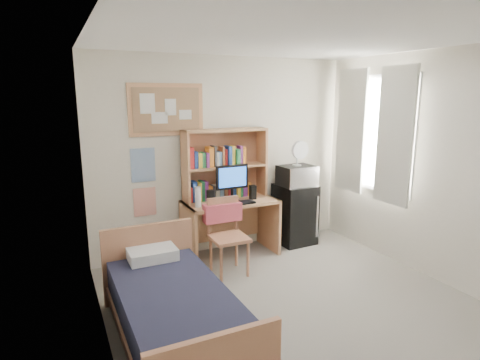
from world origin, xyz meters
name	(u,v)px	position (x,y,z in m)	size (l,w,h in m)	color
floor	(312,321)	(0.00, 0.00, -0.01)	(3.60, 4.20, 0.02)	gray
ceiling	(324,32)	(0.00, 0.00, 2.60)	(3.60, 4.20, 0.02)	white
wall_back	(224,155)	(0.00, 2.10, 1.30)	(3.60, 0.04, 2.60)	white
wall_left	(105,212)	(-1.80, 0.00, 1.30)	(0.04, 4.20, 2.60)	white
wall_right	(455,171)	(1.80, 0.00, 1.30)	(0.04, 4.20, 2.60)	white
window_unit	(373,134)	(1.75, 1.20, 1.60)	(0.10, 1.40, 1.70)	white
curtain_left	(395,136)	(1.72, 0.80, 1.60)	(0.04, 0.55, 1.70)	silver
curtain_right	(351,131)	(1.72, 1.60, 1.60)	(0.04, 0.55, 1.70)	silver
bulletin_board	(166,110)	(-0.78, 2.08, 1.92)	(0.94, 0.03, 0.64)	#A88059
poster_wave	(143,165)	(-1.10, 2.09, 1.25)	(0.30, 0.01, 0.42)	#295EA6
poster_japan	(145,202)	(-1.10, 2.09, 0.78)	(0.28, 0.01, 0.36)	#DF4327
desk	(230,228)	(-0.06, 1.78, 0.38)	(1.21, 0.60, 0.75)	tan
desk_chair	(229,237)	(-0.30, 1.27, 0.46)	(0.46, 0.46, 0.91)	#B67956
mini_fridge	(295,214)	(0.97, 1.83, 0.43)	(0.50, 0.50, 0.85)	black
bed	(175,318)	(-1.28, 0.18, 0.25)	(0.89, 1.79, 0.49)	black
hutch	(225,164)	(-0.06, 1.93, 1.21)	(1.12, 0.29, 0.92)	tan
monitor	(232,184)	(-0.06, 1.72, 0.98)	(0.43, 0.03, 0.46)	black
keyboard	(237,203)	(-0.06, 1.58, 0.77)	(0.47, 0.15, 0.02)	black
speaker_left	(210,197)	(-0.36, 1.71, 0.85)	(0.08, 0.08, 0.18)	black
speaker_right	(253,192)	(0.24, 1.72, 0.85)	(0.08, 0.08, 0.18)	black
water_bottle	(198,197)	(-0.54, 1.67, 0.88)	(0.07, 0.07, 0.25)	white
hoodie	(222,212)	(-0.30, 1.47, 0.71)	(0.47, 0.14, 0.22)	#DD5462
microwave	(297,176)	(0.97, 1.81, 0.99)	(0.48, 0.37, 0.28)	silver
desk_fan	(297,155)	(0.97, 1.81, 1.29)	(0.25, 0.25, 0.31)	white
pillow	(152,254)	(-1.29, 0.93, 0.55)	(0.47, 0.33, 0.11)	white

